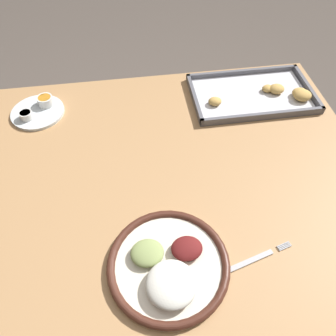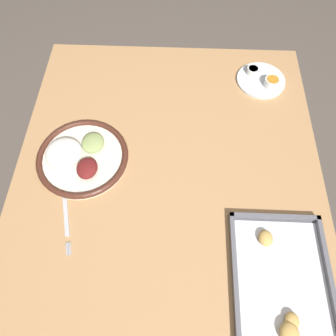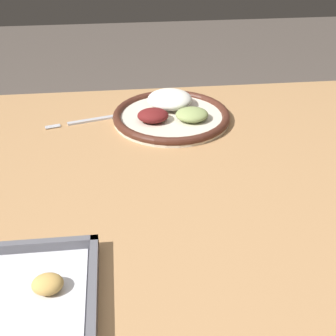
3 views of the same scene
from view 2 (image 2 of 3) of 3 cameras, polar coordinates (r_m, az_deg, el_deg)
name	(u,v)px [view 2 (image 2 of 3)]	position (r m, az deg, el deg)	size (l,w,h in m)	color
ground_plane	(168,246)	(1.68, -0.02, -13.49)	(8.00, 8.00, 0.00)	#564C44
dining_table	(168,192)	(1.08, -0.04, -4.22)	(1.15, 0.94, 0.74)	#AD7F51
dinner_plate	(81,156)	(1.05, -14.98, 1.95)	(0.28, 0.28, 0.05)	beige
fork	(66,213)	(0.98, -17.36, -7.48)	(0.22, 0.07, 0.00)	#B2B2B7
saucer_plate	(262,80)	(1.26, 16.07, 14.59)	(0.17, 0.17, 0.04)	silver
baking_tray	(282,303)	(0.92, 19.27, -21.34)	(0.42, 0.25, 0.04)	#595960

